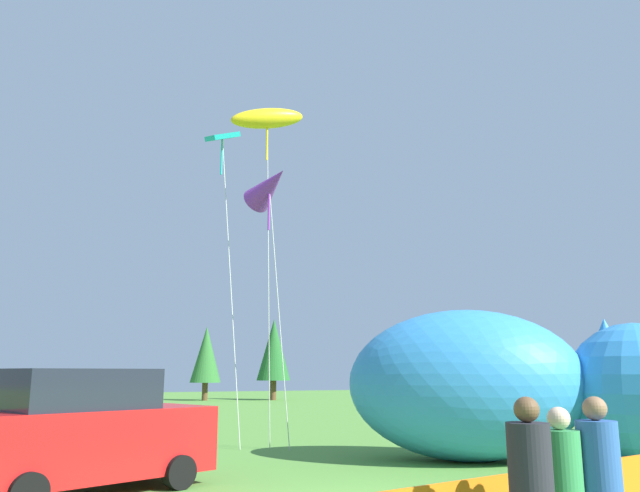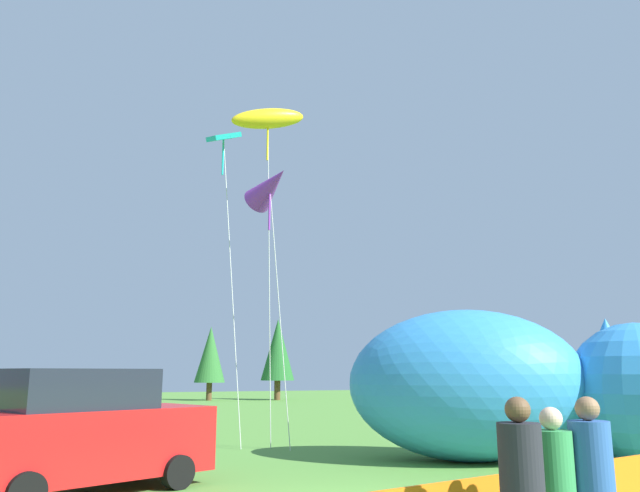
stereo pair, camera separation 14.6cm
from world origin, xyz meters
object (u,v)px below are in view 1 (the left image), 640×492
kite_purple_delta (269,187)px  folding_chair (548,468)px  spectator_in_grey_shirt (601,484)px  spectator_in_black_shirt (564,490)px  inflatable_cat (513,390)px  spectator_in_blue_shirt (532,491)px  kite_yellow_hero (267,120)px  parked_car (85,432)px  kite_teal_diamond (223,143)px

kite_purple_delta → folding_chair: bearing=-75.3°
spectator_in_grey_shirt → spectator_in_black_shirt: 0.39m
inflatable_cat → folding_chair: bearing=-92.0°
inflatable_cat → spectator_in_grey_shirt: size_ratio=4.50×
spectator_in_blue_shirt → kite_yellow_hero: 14.58m
spectator_in_blue_shirt → kite_purple_delta: 13.32m
spectator_in_blue_shirt → kite_yellow_hero: bearing=84.6°
parked_car → kite_purple_delta: 8.96m
folding_chair → inflatable_cat: inflatable_cat is taller
spectator_in_grey_shirt → spectator_in_blue_shirt: size_ratio=0.99×
spectator_in_black_shirt → inflatable_cat: bearing=53.1°
parked_car → spectator_in_black_shirt: bearing=-84.3°
parked_car → spectator_in_black_shirt: (4.10, -7.19, -0.09)m
kite_teal_diamond → spectator_in_blue_shirt: bearing=-91.4°
spectator_in_grey_shirt → kite_teal_diamond: kite_teal_diamond is taller
parked_car → kite_teal_diamond: size_ratio=0.47×
spectator_in_black_shirt → kite_teal_diamond: kite_teal_diamond is taller
spectator_in_grey_shirt → kite_purple_delta: kite_purple_delta is taller
inflatable_cat → kite_purple_delta: bearing=171.3°
spectator_in_blue_shirt → kite_yellow_hero: size_ratio=0.18×
spectator_in_grey_shirt → spectator_in_blue_shirt: bearing=-176.4°
spectator_in_grey_shirt → folding_chair: bearing=54.7°
parked_car → spectator_in_blue_shirt: 8.18m
kite_teal_diamond → kite_yellow_hero: (0.77, -2.36, 0.00)m
kite_yellow_hero → inflatable_cat: bearing=-41.5°
folding_chair → kite_yellow_hero: kite_yellow_hero is taller
kite_teal_diamond → kite_purple_delta: size_ratio=1.24×
kite_teal_diamond → spectator_in_grey_shirt: bearing=-87.8°
kite_teal_diamond → kite_yellow_hero: kite_yellow_hero is taller
spectator_in_blue_shirt → spectator_in_black_shirt: size_ratio=1.07×
folding_chair → inflatable_cat: 4.98m
kite_yellow_hero → kite_purple_delta: size_ratio=1.25×
kite_teal_diamond → inflatable_cat: bearing=-49.7°
parked_car → kite_teal_diamond: (3.91, 6.83, 8.40)m
spectator_in_grey_shirt → kite_purple_delta: bearing=88.7°
folding_chair → kite_teal_diamond: size_ratio=0.10×
parked_car → kite_yellow_hero: kite_yellow_hero is taller
spectator_in_blue_shirt → parked_car: bearing=115.8°
kite_teal_diamond → parked_car: bearing=-119.8°
parked_car → folding_chair: bearing=-53.6°
spectator_in_blue_shirt → kite_teal_diamond: (0.35, 14.20, 8.44)m
folding_chair → kite_purple_delta: (-2.15, 8.21, 6.76)m
inflatable_cat → kite_teal_diamond: bearing=162.2°
parked_car → inflatable_cat: 9.61m
parked_car → spectator_in_grey_shirt: size_ratio=2.56×
kite_yellow_hero → kite_purple_delta: 2.13m
spectator_in_grey_shirt → kite_yellow_hero: bearing=88.9°
kite_teal_diamond → kite_yellow_hero: 2.48m
spectator_in_black_shirt → spectator_in_grey_shirt: bearing=-18.6°
spectator_in_blue_shirt → kite_teal_diamond: 16.52m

